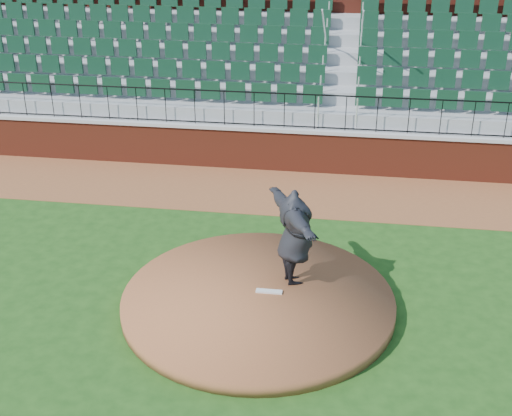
# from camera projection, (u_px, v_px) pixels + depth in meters

# --- Properties ---
(ground) EXTENTS (90.00, 90.00, 0.00)m
(ground) POSITION_uv_depth(u_px,v_px,m) (245.00, 296.00, 13.81)
(ground) COLOR #1C4413
(ground) RESTS_ON ground
(warning_track) EXTENTS (34.00, 3.20, 0.01)m
(warning_track) POSITION_uv_depth(u_px,v_px,m) (277.00, 191.00, 18.63)
(warning_track) COLOR brown
(warning_track) RESTS_ON ground
(field_wall) EXTENTS (34.00, 0.35, 1.20)m
(field_wall) POSITION_uv_depth(u_px,v_px,m) (284.00, 150.00, 19.81)
(field_wall) COLOR maroon
(field_wall) RESTS_ON ground
(wall_cap) EXTENTS (34.00, 0.45, 0.10)m
(wall_cap) POSITION_uv_depth(u_px,v_px,m) (284.00, 129.00, 19.53)
(wall_cap) COLOR #B7B7B7
(wall_cap) RESTS_ON field_wall
(wall_railing) EXTENTS (34.00, 0.05, 1.00)m
(wall_railing) POSITION_uv_depth(u_px,v_px,m) (284.00, 111.00, 19.30)
(wall_railing) COLOR black
(wall_railing) RESTS_ON wall_cap
(seating_stands) EXTENTS (34.00, 5.10, 4.60)m
(seating_stands) POSITION_uv_depth(u_px,v_px,m) (294.00, 70.00, 21.52)
(seating_stands) COLOR gray
(seating_stands) RESTS_ON ground
(concourse_wall) EXTENTS (34.00, 0.50, 5.50)m
(concourse_wall) POSITION_uv_depth(u_px,v_px,m) (302.00, 39.00, 23.83)
(concourse_wall) COLOR maroon
(concourse_wall) RESTS_ON ground
(pitchers_mound) EXTENTS (5.40, 5.40, 0.25)m
(pitchers_mound) POSITION_uv_depth(u_px,v_px,m) (258.00, 301.00, 13.44)
(pitchers_mound) COLOR brown
(pitchers_mound) RESTS_ON ground
(pitching_rubber) EXTENTS (0.53, 0.14, 0.04)m
(pitching_rubber) POSITION_uv_depth(u_px,v_px,m) (269.00, 291.00, 13.49)
(pitching_rubber) COLOR silver
(pitching_rubber) RESTS_ON pitchers_mound
(pitcher) EXTENTS (1.67, 2.60, 2.06)m
(pitcher) POSITION_uv_depth(u_px,v_px,m) (295.00, 237.00, 13.42)
(pitcher) COLOR black
(pitcher) RESTS_ON pitchers_mound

